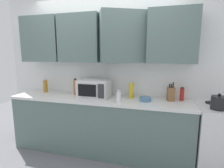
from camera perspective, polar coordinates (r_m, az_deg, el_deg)
The scene contains 11 objects.
wall_back_with_cabinets at distance 2.95m, azimuth -2.91°, elevation 9.60°, with size 3.72×0.59×2.60m.
counter_run at distance 2.97m, azimuth -4.13°, elevation -12.82°, with size 2.85×0.63×0.90m.
kettle at distance 2.58m, azimuth 31.02°, elevation -5.05°, with size 0.18×0.18×0.19m.
microwave at distance 2.85m, azimuth -5.67°, elevation -1.40°, with size 0.48×0.37×0.28m.
knife_block at distance 2.76m, azimuth 18.33°, elevation -2.99°, with size 0.12×0.14×0.28m.
bottle_amber_vinegar at distance 3.42m, azimuth -20.53°, elevation -0.56°, with size 0.07×0.07×0.24m.
bottle_yellow_mustard at distance 2.78m, azimuth 6.17°, elevation -2.00°, with size 0.07×0.07×0.26m.
bottle_spice_jar at distance 3.04m, azimuth -11.63°, elevation -0.98°, with size 0.06×0.06×0.27m.
bottle_red_sauce at distance 2.83m, azimuth 21.50°, elevation -3.04°, with size 0.06×0.06×0.20m.
bottle_white_jar at distance 2.51m, azimuth 2.18°, elevation -4.18°, with size 0.06×0.06×0.18m.
bowl_ceramic_small at distance 2.66m, azimuth 10.60°, elevation -4.76°, with size 0.17×0.17×0.06m, color teal.
Camera 1 is at (0.94, -2.87, 1.59)m, focal length 28.53 mm.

